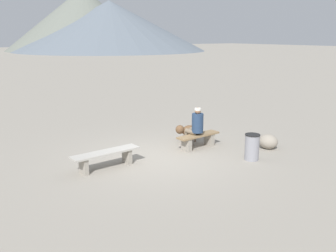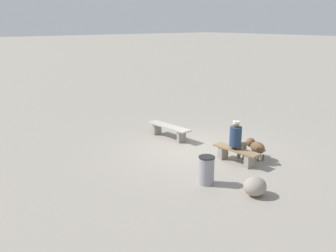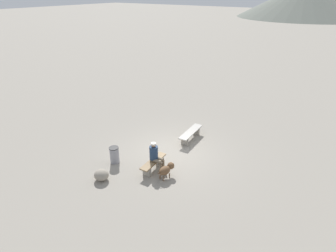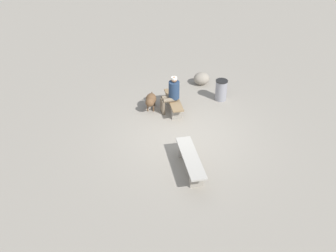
{
  "view_description": "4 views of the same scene",
  "coord_description": "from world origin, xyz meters",
  "px_view_note": "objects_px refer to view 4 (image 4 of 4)",
  "views": [
    {
      "loc": [
        -5.63,
        -8.5,
        3.46
      ],
      "look_at": [
        0.85,
        0.83,
        0.66
      ],
      "focal_mm": 39.71,
      "sensor_mm": 36.0,
      "label": 1
    },
    {
      "loc": [
        8.31,
        -7.99,
        4.07
      ],
      "look_at": [
        -0.58,
        -0.81,
        0.85
      ],
      "focal_mm": 39.45,
      "sensor_mm": 36.0,
      "label": 2
    },
    {
      "loc": [
        9.22,
        6.13,
        6.95
      ],
      "look_at": [
        -1.28,
        -1.05,
        0.59
      ],
      "focal_mm": 29.67,
      "sensor_mm": 36.0,
      "label": 3
    },
    {
      "loc": [
        -10.3,
        1.84,
        7.38
      ],
      "look_at": [
        -0.6,
        0.58,
        0.8
      ],
      "focal_mm": 44.25,
      "sensor_mm": 36.0,
      "label": 4
    }
  ],
  "objects_px": {
    "bench_left": "(191,161)",
    "seated_person": "(172,92)",
    "dog": "(151,100)",
    "bench_right": "(174,103)",
    "trash_bin": "(221,90)",
    "boulder": "(201,78)"
  },
  "relations": [
    {
      "from": "bench_right",
      "to": "boulder",
      "type": "height_order",
      "value": "boulder"
    },
    {
      "from": "seated_person",
      "to": "dog",
      "type": "bearing_deg",
      "value": 67.03
    },
    {
      "from": "bench_left",
      "to": "dog",
      "type": "bearing_deg",
      "value": 9.43
    },
    {
      "from": "bench_left",
      "to": "trash_bin",
      "type": "bearing_deg",
      "value": -28.98
    },
    {
      "from": "bench_left",
      "to": "boulder",
      "type": "relative_size",
      "value": 3.24
    },
    {
      "from": "dog",
      "to": "boulder",
      "type": "distance_m",
      "value": 2.61
    },
    {
      "from": "seated_person",
      "to": "dog",
      "type": "distance_m",
      "value": 0.8
    },
    {
      "from": "seated_person",
      "to": "trash_bin",
      "type": "bearing_deg",
      "value": -80.28
    },
    {
      "from": "bench_right",
      "to": "dog",
      "type": "relative_size",
      "value": 1.83
    },
    {
      "from": "boulder",
      "to": "bench_left",
      "type": "bearing_deg",
      "value": 165.37
    },
    {
      "from": "bench_left",
      "to": "seated_person",
      "type": "relative_size",
      "value": 1.49
    },
    {
      "from": "bench_right",
      "to": "trash_bin",
      "type": "bearing_deg",
      "value": -77.33
    },
    {
      "from": "bench_left",
      "to": "bench_right",
      "type": "bearing_deg",
      "value": -3.48
    },
    {
      "from": "bench_right",
      "to": "seated_person",
      "type": "height_order",
      "value": "seated_person"
    },
    {
      "from": "bench_left",
      "to": "seated_person",
      "type": "bearing_deg",
      "value": -2.21
    },
    {
      "from": "bench_left",
      "to": "bench_right",
      "type": "xyz_separation_m",
      "value": [
        3.16,
        0.02,
        -0.05
      ]
    },
    {
      "from": "bench_right",
      "to": "dog",
      "type": "bearing_deg",
      "value": 76.21
    },
    {
      "from": "dog",
      "to": "seated_person",
      "type": "bearing_deg",
      "value": 87.01
    },
    {
      "from": "seated_person",
      "to": "boulder",
      "type": "relative_size",
      "value": 2.17
    },
    {
      "from": "bench_right",
      "to": "seated_person",
      "type": "xyz_separation_m",
      "value": [
        -0.05,
        0.07,
        0.45
      ]
    },
    {
      "from": "dog",
      "to": "boulder",
      "type": "bearing_deg",
      "value": 140.21
    },
    {
      "from": "dog",
      "to": "bench_right",
      "type": "bearing_deg",
      "value": 92.26
    }
  ]
}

